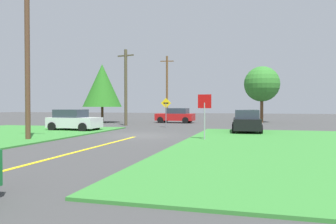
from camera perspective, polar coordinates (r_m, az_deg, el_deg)
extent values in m
plane|color=#404040|center=(21.20, -4.84, -4.08)|extent=(120.00, 120.00, 0.00)
cube|color=#378434|center=(16.12, 23.19, -5.69)|extent=(12.00, 20.00, 0.08)
cube|color=yellow|center=(14.00, -16.16, -6.81)|extent=(0.20, 14.00, 0.01)
cylinder|color=#9EA0A8|center=(18.05, 6.34, -1.69)|extent=(0.07, 0.07, 2.08)
cube|color=red|center=(18.03, 6.35, 1.85)|extent=(0.75, 0.13, 0.75)
cube|color=black|center=(23.85, 13.44, -1.98)|extent=(2.04, 4.27, 0.76)
cube|color=#2D3842|center=(23.56, 13.46, -0.36)|extent=(1.71, 2.39, 0.60)
cylinder|color=black|center=(25.27, 11.34, -2.48)|extent=(0.26, 0.69, 0.68)
cylinder|color=black|center=(25.32, 15.32, -2.49)|extent=(0.26, 0.69, 0.68)
cylinder|color=black|center=(22.44, 11.30, -2.93)|extent=(0.26, 0.69, 0.68)
cylinder|color=black|center=(22.50, 15.79, -2.94)|extent=(0.26, 0.69, 0.68)
cube|color=red|center=(36.33, 1.23, -0.87)|extent=(4.26, 2.03, 0.76)
cube|color=#2D3842|center=(36.23, 1.66, 0.20)|extent=(2.37, 1.72, 0.60)
cylinder|color=black|center=(35.93, -1.34, -1.37)|extent=(0.69, 0.25, 0.68)
cylinder|color=black|center=(37.62, -0.44, -1.26)|extent=(0.69, 0.25, 0.68)
cylinder|color=black|center=(35.10, 3.03, -1.44)|extent=(0.69, 0.25, 0.68)
cylinder|color=black|center=(36.83, 3.75, -1.31)|extent=(0.69, 0.25, 0.68)
cube|color=silver|center=(25.87, -15.91, -1.75)|extent=(4.01, 2.08, 0.76)
cube|color=#2D3842|center=(26.03, -16.49, -0.24)|extent=(2.25, 1.74, 0.60)
cylinder|color=black|center=(25.91, -12.37, -2.39)|extent=(0.69, 0.27, 0.68)
cylinder|color=black|center=(24.41, -14.55, -2.62)|extent=(0.69, 0.27, 0.68)
cylinder|color=black|center=(27.38, -17.11, -2.22)|extent=(0.69, 0.27, 0.68)
cylinder|color=black|center=(25.97, -19.43, -2.42)|extent=(0.69, 0.27, 0.68)
cylinder|color=brown|center=(19.82, -23.18, 8.44)|extent=(0.27, 0.27, 8.95)
cylinder|color=brown|center=(31.65, -7.33, 4.21)|extent=(0.29, 0.29, 7.24)
cube|color=brown|center=(31.95, -7.35, 9.66)|extent=(1.78, 0.53, 0.12)
cylinder|color=brown|center=(44.62, -0.18, 4.20)|extent=(0.28, 0.28, 8.59)
cube|color=brown|center=(44.96, -0.18, 8.80)|extent=(1.80, 0.38, 0.12)
cylinder|color=slate|center=(28.84, -0.36, -0.56)|extent=(0.08, 0.08, 2.13)
cube|color=yellow|center=(28.83, -0.36, 1.55)|extent=(0.90, 0.16, 0.91)
cube|color=black|center=(28.83, -0.36, 1.55)|extent=(0.45, 0.10, 0.10)
cylinder|color=brown|center=(38.46, 15.93, 0.30)|extent=(0.35, 0.35, 2.76)
sphere|color=#337E2C|center=(38.53, 15.95, 4.70)|extent=(3.95, 3.95, 3.95)
cylinder|color=brown|center=(37.74, -11.31, -0.45)|extent=(0.28, 0.28, 1.77)
cone|color=#266D1D|center=(37.79, -11.33, 4.53)|extent=(4.35, 4.35, 4.79)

